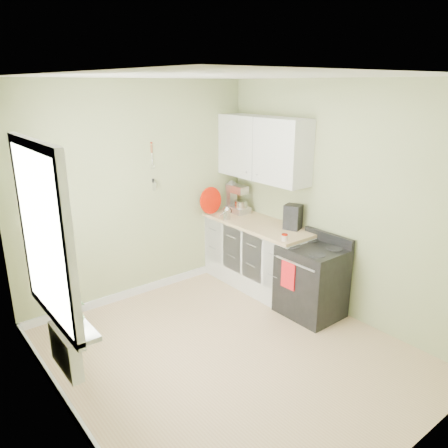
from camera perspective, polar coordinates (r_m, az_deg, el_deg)
floor at (r=4.67m, az=0.78°, el=-16.68°), size 3.20×3.60×0.02m
ceiling at (r=3.85m, az=0.96°, el=18.90°), size 3.20×3.60×0.02m
wall_back at (r=5.52m, az=-11.13°, el=4.03°), size 3.20×0.02×2.70m
wall_left at (r=3.35m, az=-21.13°, el=-6.09°), size 0.02×3.60×2.70m
wall_right at (r=5.19m, az=14.79°, el=2.87°), size 0.02×3.60×2.70m
base_cabinets at (r=5.89m, az=4.48°, el=-4.18°), size 0.60×1.60×0.87m
countertop at (r=5.73m, az=4.51°, el=0.02°), size 0.64×1.60×0.04m
upper_cabinets at (r=5.67m, az=5.07°, el=9.80°), size 0.35×1.40×0.80m
window at (r=3.56m, az=-22.58°, el=-1.41°), size 0.06×1.14×1.44m
window_sill at (r=3.83m, az=-20.32°, el=-10.69°), size 0.18×1.14×0.04m
radiator at (r=3.95m, az=-19.97°, el=-15.31°), size 0.12×0.50×0.35m
wall_utensils at (r=5.54m, az=-9.28°, el=6.46°), size 0.02×0.14×0.58m
stove at (r=5.28m, az=11.35°, el=-7.25°), size 0.62×0.70×0.97m
stand_mixer at (r=6.12m, az=1.71°, el=3.23°), size 0.22×0.37×0.43m
kettle at (r=5.80m, az=0.37°, el=1.44°), size 0.17×0.10×0.18m
coffee_maker at (r=5.47m, az=8.97°, el=0.83°), size 0.23×0.25×0.31m
red_tray at (r=6.05m, az=-1.75°, el=3.09°), size 0.38×0.09×0.37m
jar at (r=5.08m, az=7.90°, el=-1.74°), size 0.07×0.07×0.08m
plant_a at (r=3.47m, az=-18.59°, el=-10.64°), size 0.16×0.18×0.28m
plant_b at (r=3.87m, az=-21.01°, el=-7.90°), size 0.17×0.18×0.27m
plant_c at (r=4.00m, az=-21.73°, el=-6.89°), size 0.24×0.24×0.30m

